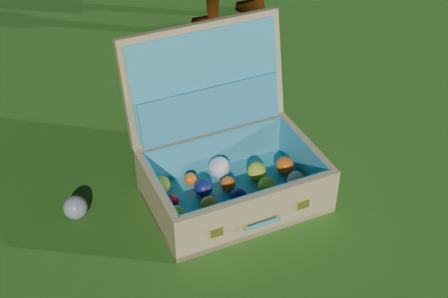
{
  "coord_description": "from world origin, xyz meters",
  "views": [
    {
      "loc": [
        -0.87,
        -1.44,
        1.32
      ],
      "look_at": [
        -0.16,
        -0.09,
        0.16
      ],
      "focal_mm": 50.0,
      "sensor_mm": 36.0,
      "label": 1
    }
  ],
  "objects": [
    {
      "name": "ground",
      "position": [
        0.0,
        0.0,
        0.0
      ],
      "size": [
        60.0,
        60.0,
        0.0
      ],
      "primitive_type": "plane",
      "color": "#215114",
      "rests_on": "ground"
    },
    {
      "name": "stray_ball",
      "position": [
        -0.62,
        0.0,
        0.04
      ],
      "size": [
        0.07,
        0.07,
        0.07
      ],
      "primitive_type": "sphere",
      "color": "teal",
      "rests_on": "ground"
    },
    {
      "name": "suitcase",
      "position": [
        -0.15,
        -0.09,
        0.14
      ],
      "size": [
        0.55,
        0.49,
        0.5
      ],
      "rotation": [
        0.0,
        0.0,
        -0.06
      ],
      "color": "tan",
      "rests_on": "ground"
    }
  ]
}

